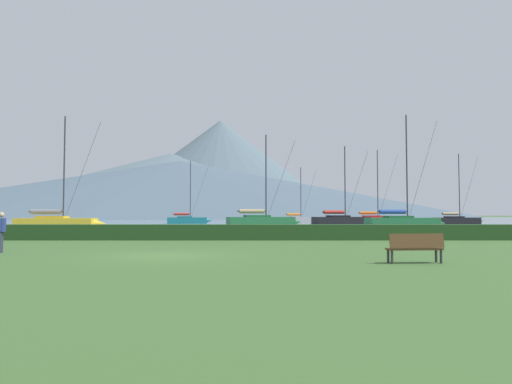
{
  "coord_description": "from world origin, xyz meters",
  "views": [
    {
      "loc": [
        3.5,
        -17.71,
        1.56
      ],
      "look_at": [
        3.79,
        67.29,
        5.6
      ],
      "focal_mm": 32.96,
      "sensor_mm": 36.0,
      "label": 1
    }
  ],
  "objects": [
    {
      "name": "distant_hill_east_ridge",
      "position": [
        -60.33,
        332.04,
        23.54
      ],
      "size": [
        311.43,
        311.43,
        47.08
      ],
      "primitive_type": "cone",
      "color": "slate",
      "rests_on": "ground_plane"
    },
    {
      "name": "sailboat_slip_6",
      "position": [
        -8.1,
        61.69,
        0.64
      ],
      "size": [
        7.75,
        3.4,
        10.6
      ],
      "rotation": [
        0.0,
        0.0,
        0.18
      ],
      "color": "#19707A",
      "rests_on": "harbor_water"
    },
    {
      "name": "sailboat_slip_10",
      "position": [
        19.29,
        32.75,
        0.74
      ],
      "size": [
        8.88,
        3.53,
        12.35
      ],
      "rotation": [
        0.0,
        0.0,
        0.13
      ],
      "color": "#236B38",
      "rests_on": "harbor_water"
    },
    {
      "name": "distant_hill_central_peak",
      "position": [
        -25.37,
        358.81,
        38.77
      ],
      "size": [
        198.67,
        198.67,
        77.53
      ],
      "primitive_type": "cone",
      "color": "slate",
      "rests_on": "ground_plane"
    },
    {
      "name": "sailboat_slip_2",
      "position": [
        4.17,
        38.49,
        0.76
      ],
      "size": [
        9.32,
        4.62,
        11.16
      ],
      "rotation": [
        0.0,
        0.0,
        0.26
      ],
      "color": "#236B38",
      "rests_on": "harbor_water"
    },
    {
      "name": "sailboat_slip_3",
      "position": [
        -16.24,
        29.04,
        0.72
      ],
      "size": [
        8.72,
        3.04,
        11.41
      ],
      "rotation": [
        0.0,
        0.0,
        0.07
      ],
      "color": "gold",
      "rests_on": "harbor_water"
    },
    {
      "name": "hedge_line",
      "position": [
        0.0,
        11.0,
        0.47
      ],
      "size": [
        80.0,
        1.2,
        0.94
      ],
      "primitive_type": "cube",
      "color": "#284C23",
      "rests_on": "ground_plane"
    },
    {
      "name": "sailboat_slip_7",
      "position": [
        22.86,
        58.67,
        0.72
      ],
      "size": [
        8.6,
        3.1,
        12.08
      ],
      "rotation": [
        0.0,
        0.0,
        0.08
      ],
      "color": "red",
      "rests_on": "harbor_water"
    },
    {
      "name": "harbor_water",
      "position": [
        0.0,
        137.0,
        0.0
      ],
      "size": [
        320.0,
        246.0,
        0.0
      ],
      "primitive_type": "cube",
      "color": "gray",
      "rests_on": "ground_plane"
    },
    {
      "name": "sailboat_slip_8",
      "position": [
        34.06,
        53.67,
        0.66
      ],
      "size": [
        7.97,
        3.35,
        10.8
      ],
      "rotation": [
        0.0,
        0.0,
        0.16
      ],
      "color": "black",
      "rests_on": "harbor_water"
    },
    {
      "name": "sailboat_slip_0",
      "position": [
        15.2,
        46.35,
        0.73
      ],
      "size": [
        8.99,
        4.68,
        10.91
      ],
      "rotation": [
        0.0,
        0.0,
        0.29
      ],
      "color": "black",
      "rests_on": "harbor_water"
    },
    {
      "name": "park_bench_near_path",
      "position": [
        8.57,
        -2.71,
        0.53
      ],
      "size": [
        1.8,
        0.63,
        0.95
      ],
      "rotation": [
        0.0,
        0.0,
        0.09
      ],
      "color": "brown",
      "rests_on": "ground_plane"
    },
    {
      "name": "ground_plane",
      "position": [
        0.0,
        0.0,
        0.0
      ],
      "size": [
        1000.0,
        1000.0,
        0.0
      ],
      "primitive_type": "plane",
      "color": "#3D602D"
    },
    {
      "name": "sailboat_slip_1",
      "position": [
        10.85,
        63.26,
        0.62
      ],
      "size": [
        7.41,
        4.26,
        9.7
      ],
      "rotation": [
        0.0,
        0.0,
        0.36
      ],
      "color": "#9E9EA3",
      "rests_on": "harbor_water"
    },
    {
      "name": "distant_hill_west_ridge",
      "position": [
        -45.49,
        284.32,
        18.02
      ],
      "size": [
        353.71,
        353.71,
        36.05
      ],
      "primitive_type": "cone",
      "color": "#4C6070",
      "rests_on": "ground_plane"
    }
  ]
}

